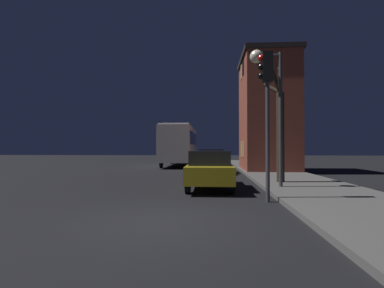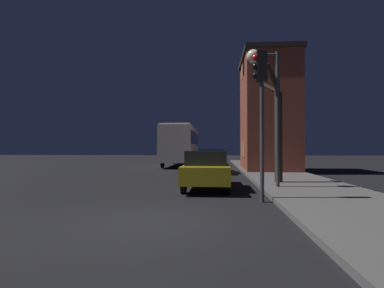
{
  "view_description": "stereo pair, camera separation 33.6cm",
  "coord_description": "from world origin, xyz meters",
  "px_view_note": "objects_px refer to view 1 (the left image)",
  "views": [
    {
      "loc": [
        1.07,
        -6.54,
        1.6
      ],
      "look_at": [
        -0.13,
        12.16,
        1.86
      ],
      "focal_mm": 28.0,
      "sensor_mm": 36.0,
      "label": 1
    },
    {
      "loc": [
        1.4,
        -6.52,
        1.6
      ],
      "look_at": [
        -0.13,
        12.16,
        1.86
      ],
      "focal_mm": 28.0,
      "sensor_mm": 36.0,
      "label": 2
    }
  ],
  "objects_px": {
    "traffic_light": "(266,94)",
    "bare_tree": "(279,125)",
    "car_mid_lane": "(211,160)",
    "bus": "(180,143)",
    "streetlamp": "(267,82)",
    "car_near_lane": "(210,168)"
  },
  "relations": [
    {
      "from": "bus",
      "to": "car_near_lane",
      "type": "distance_m",
      "value": 15.4
    },
    {
      "from": "traffic_light",
      "to": "car_mid_lane",
      "type": "distance_m",
      "value": 11.07
    },
    {
      "from": "traffic_light",
      "to": "car_near_lane",
      "type": "bearing_deg",
      "value": 120.06
    },
    {
      "from": "bare_tree",
      "to": "traffic_light",
      "type": "bearing_deg",
      "value": -107.49
    },
    {
      "from": "bus",
      "to": "car_mid_lane",
      "type": "relative_size",
      "value": 2.23
    },
    {
      "from": "streetlamp",
      "to": "bus",
      "type": "bearing_deg",
      "value": 107.82
    },
    {
      "from": "traffic_light",
      "to": "bus",
      "type": "distance_m",
      "value": 18.62
    },
    {
      "from": "streetlamp",
      "to": "traffic_light",
      "type": "bearing_deg",
      "value": -100.69
    },
    {
      "from": "bare_tree",
      "to": "car_near_lane",
      "type": "xyz_separation_m",
      "value": [
        -3.0,
        -1.19,
        -1.8
      ]
    },
    {
      "from": "car_mid_lane",
      "to": "streetlamp",
      "type": "bearing_deg",
      "value": -75.41
    },
    {
      "from": "car_mid_lane",
      "to": "car_near_lane",
      "type": "bearing_deg",
      "value": -90.49
    },
    {
      "from": "traffic_light",
      "to": "bare_tree",
      "type": "relative_size",
      "value": 0.89
    },
    {
      "from": "traffic_light",
      "to": "bare_tree",
      "type": "bearing_deg",
      "value": 72.51
    },
    {
      "from": "streetlamp",
      "to": "car_near_lane",
      "type": "relative_size",
      "value": 1.13
    },
    {
      "from": "traffic_light",
      "to": "car_near_lane",
      "type": "height_order",
      "value": "traffic_light"
    },
    {
      "from": "streetlamp",
      "to": "car_near_lane",
      "type": "distance_m",
      "value": 3.99
    },
    {
      "from": "bare_tree",
      "to": "car_mid_lane",
      "type": "xyz_separation_m",
      "value": [
        -2.94,
        6.56,
        -1.79
      ]
    },
    {
      "from": "bare_tree",
      "to": "car_mid_lane",
      "type": "distance_m",
      "value": 7.41
    },
    {
      "from": "bus",
      "to": "streetlamp",
      "type": "bearing_deg",
      "value": -72.18
    },
    {
      "from": "bare_tree",
      "to": "bus",
      "type": "distance_m",
      "value": 15.07
    },
    {
      "from": "bare_tree",
      "to": "bus",
      "type": "xyz_separation_m",
      "value": [
        -5.79,
        13.91,
        -0.5
      ]
    },
    {
      "from": "traffic_light",
      "to": "car_near_lane",
      "type": "distance_m",
      "value": 4.16
    }
  ]
}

